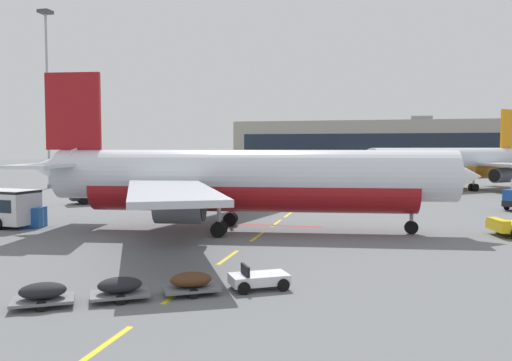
# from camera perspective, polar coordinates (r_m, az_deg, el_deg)

# --- Properties ---
(ground) EXTENTS (400.00, 400.00, 0.00)m
(ground) POSITION_cam_1_polar(r_m,az_deg,el_deg) (61.55, 26.09, -2.70)
(ground) COLOR slate
(apron_paint_markings) EXTENTS (8.00, 94.20, 0.01)m
(apron_paint_markings) POSITION_cam_1_polar(r_m,az_deg,el_deg) (57.99, 4.95, -2.70)
(apron_paint_markings) COLOR yellow
(apron_paint_markings) RESTS_ON ground
(airliner_foreground) EXTENTS (34.81, 34.35, 12.20)m
(airliner_foreground) POSITION_cam_1_polar(r_m,az_deg,el_deg) (39.68, -1.38, 0.10)
(airliner_foreground) COLOR silver
(airliner_foreground) RESTS_ON ground
(airliner_far_center) EXTENTS (30.06, 29.49, 12.42)m
(airliner_far_center) POSITION_cam_1_polar(r_m,az_deg,el_deg) (82.69, 20.60, 1.77)
(airliner_far_center) COLOR silver
(airliner_far_center) RESTS_ON ground
(catering_truck) EXTENTS (6.83, 6.43, 3.14)m
(catering_truck) POSITION_cam_1_polar(r_m,az_deg,el_deg) (62.71, -16.61, -0.86)
(catering_truck) COLOR black
(catering_truck) RESTS_ON ground
(fuel_service_truck) EXTENTS (5.98, 7.11, 3.14)m
(fuel_service_truck) POSITION_cam_1_polar(r_m,az_deg,el_deg) (61.57, -3.93, -0.79)
(fuel_service_truck) COLOR black
(fuel_service_truck) RESTS_ON ground
(baggage_train) EXTENTS (10.71, 7.20, 1.14)m
(baggage_train) POSITION_cam_1_polar(r_m,az_deg,el_deg) (23.13, -10.74, -11.12)
(baggage_train) COLOR silver
(baggage_train) RESTS_ON ground
(uld_cargo_container) EXTENTS (1.88, 1.85, 1.60)m
(uld_cargo_container) POSITION_cam_1_polar(r_m,az_deg,el_deg) (45.65, -23.08, -3.70)
(uld_cargo_container) COLOR #194C9E
(uld_cargo_container) RESTS_ON ground
(apron_light_mast_near) EXTENTS (1.80, 1.80, 27.40)m
(apron_light_mast_near) POSITION_cam_1_polar(r_m,az_deg,el_deg) (88.48, -21.80, 10.17)
(apron_light_mast_near) COLOR slate
(apron_light_mast_near) RESTS_ON ground
(terminal_satellite) EXTENTS (83.75, 27.13, 15.62)m
(terminal_satellite) POSITION_cam_1_polar(r_m,az_deg,el_deg) (163.81, 13.13, 3.77)
(terminal_satellite) COLOR #9E998E
(terminal_satellite) RESTS_ON ground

